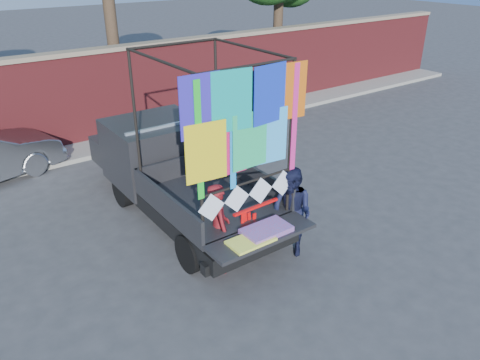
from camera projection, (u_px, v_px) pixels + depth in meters
ground at (247, 247)px, 8.76m from camera, size 90.00×90.00×0.00m
brick_wall at (101, 94)px, 13.28m from camera, size 30.00×0.45×2.61m
curb at (116, 143)px, 13.32m from camera, size 30.00×1.20×0.12m
pickup_truck at (170, 168)px, 9.79m from camera, size 2.24×5.61×3.53m
woman at (218, 228)px, 7.83m from camera, size 0.53×0.67×1.63m
man at (291, 212)px, 8.26m from camera, size 0.74×0.89×1.67m
streamer_bundle at (251, 219)px, 7.95m from camera, size 0.95×0.08×0.65m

